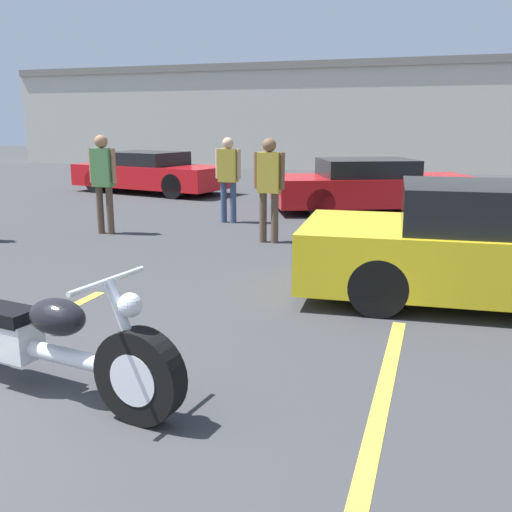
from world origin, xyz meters
TOP-DOWN VIEW (x-y plane):
  - parking_stripe_middle at (3.25, 1.14)m, footprint 0.12×4.93m
  - far_building at (0.00, 23.83)m, footprint 32.00×4.20m
  - motorcycle at (0.78, 1.30)m, footprint 2.61×0.78m
  - parked_car_mid_row at (2.09, 11.02)m, footprint 4.76×3.42m
  - parked_car_left_row at (-4.28, 12.61)m, footprint 4.73×2.64m
  - spectator_by_show_car at (0.90, 6.96)m, footprint 0.52×0.22m
  - spectator_midground at (-2.08, 6.81)m, footprint 0.52×0.23m
  - spectator_far_lot at (-0.41, 8.58)m, footprint 0.52×0.22m

SIDE VIEW (x-z plane):
  - parking_stripe_middle at x=3.25m, z-range 0.00..0.01m
  - motorcycle at x=0.78m, z-range -0.09..0.86m
  - parked_car_mid_row at x=2.09m, z-range -0.02..1.13m
  - parked_car_left_row at x=-4.28m, z-range -0.01..1.13m
  - spectator_far_lot at x=-0.41m, z-range 0.15..1.81m
  - spectator_by_show_car at x=0.90m, z-range 0.16..1.85m
  - spectator_midground at x=-2.08m, z-range 0.17..1.89m
  - far_building at x=0.00m, z-range 0.14..4.54m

